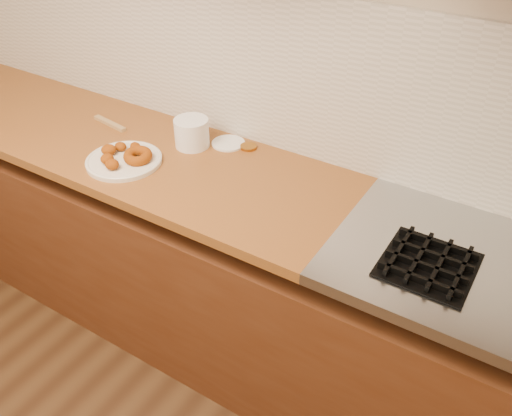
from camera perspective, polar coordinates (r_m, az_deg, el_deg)
The scene contains 11 objects.
wall_back at distance 2.03m, azimuth 0.88°, elevation 18.37°, with size 4.00×0.02×2.70m, color tan.
base_cabinet at distance 2.30m, azimuth -3.39°, elevation -7.40°, with size 3.60×0.60×0.77m, color #532C17.
butcher_block at distance 2.39m, azimuth -16.86°, elevation 7.36°, with size 2.30×0.62×0.04m, color #98581F.
backsplash at distance 2.07m, azimuth 0.66°, elevation 14.32°, with size 3.60×0.02×0.60m, color beige.
donut_plate at distance 2.11m, azimuth -13.72°, elevation 4.86°, with size 0.28×0.28×0.02m, color silver.
ring_donut at distance 2.07m, azimuth -12.36°, elevation 5.40°, with size 0.11×0.11×0.04m, color #A03F08.
fried_dough_chunks at distance 2.11m, azimuth -14.64°, elevation 5.54°, with size 0.15×0.20×0.04m.
plastic_tub at distance 2.15m, azimuth -6.78°, elevation 7.87°, with size 0.14×0.14×0.11m, color white.
tub_lid at distance 2.18m, azimuth -2.93°, elevation 6.82°, with size 0.13×0.13×0.01m, color white.
brass_jar_lid at distance 2.14m, azimuth -0.80°, elevation 6.45°, with size 0.07×0.07×0.01m, color #9F661F.
wooden_utensil at distance 2.40m, azimuth -15.13°, elevation 8.59°, with size 0.19×0.02×0.01m, color #AB8651.
Camera 1 is at (1.00, 0.35, 1.96)m, focal length 38.00 mm.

